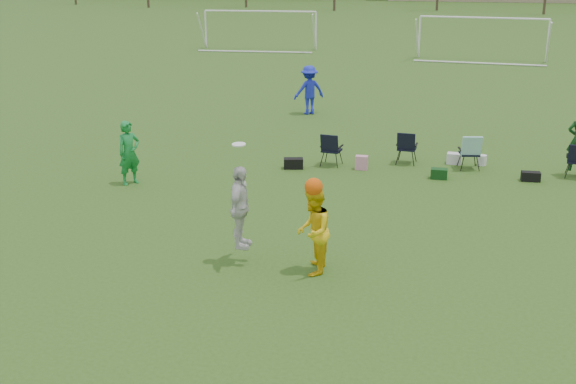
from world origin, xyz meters
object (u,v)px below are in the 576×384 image
(center_contest, at_px, (283,220))
(goal_left, at_px, (260,19))
(goal_mid, at_px, (483,26))
(fielder_green_near, at_px, (129,153))
(fielder_blue, at_px, (309,90))

(center_contest, xyz_separation_m, goal_left, (-9.67, 33.64, 0.91))
(goal_left, distance_m, goal_mid, 14.14)
(center_contest, xyz_separation_m, goal_mid, (4.33, 31.64, 0.91))
(goal_mid, bearing_deg, center_contest, -93.78)
(fielder_green_near, relative_size, center_contest, 0.70)
(fielder_blue, distance_m, center_contest, 14.55)
(fielder_green_near, xyz_separation_m, center_contest, (5.30, -4.44, 0.15))
(fielder_blue, bearing_deg, center_contest, 64.72)
(center_contest, bearing_deg, fielder_green_near, 140.00)
(goal_left, bearing_deg, fielder_blue, -74.46)
(fielder_green_near, xyz_separation_m, goal_mid, (9.62, 27.20, 1.06))
(fielder_green_near, height_order, goal_mid, goal_mid)
(goal_left, bearing_deg, center_contest, -78.96)
(goal_mid, bearing_deg, fielder_blue, -107.36)
(fielder_green_near, distance_m, goal_mid, 28.87)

